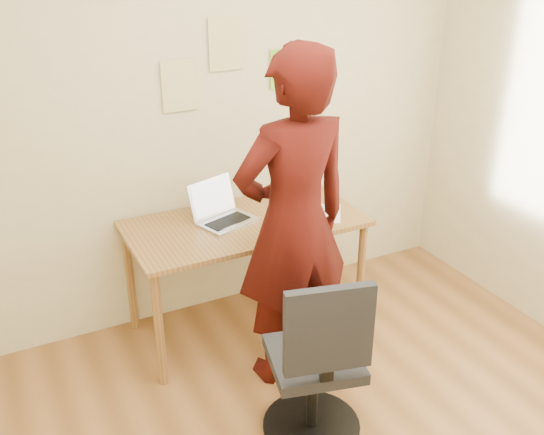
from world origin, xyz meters
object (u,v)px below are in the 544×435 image
office_chair (317,372)px  person (294,224)px  desk (245,234)px  laptop (222,212)px  phone (282,230)px

office_chair → person: bearing=87.9°
desk → office_chair: office_chair is taller
laptop → office_chair: size_ratio=0.42×
desk → laptop: 0.20m
desk → phone: bearing=-56.7°
phone → person: 0.36m
laptop → desk: bearing=-51.5°
desk → office_chair: (-0.10, -1.03, -0.25)m
office_chair → person: person is taller
laptop → phone: size_ratio=3.19×
laptop → person: person is taller
desk → phone: (0.14, -0.21, 0.09)m
phone → office_chair: bearing=-133.6°
laptop → phone: bearing=-67.0°
person → laptop: bearing=-76.4°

